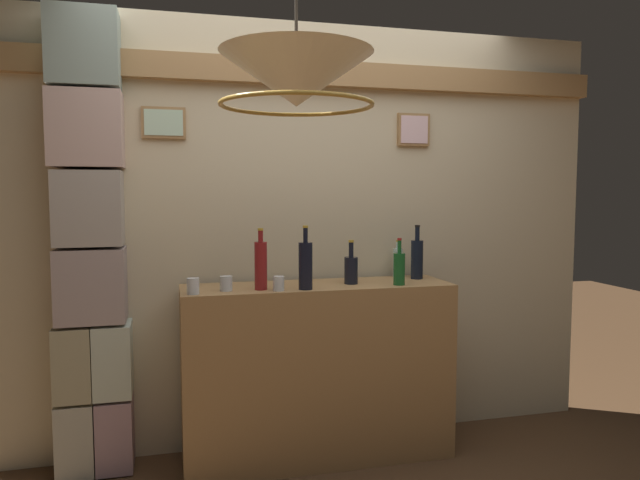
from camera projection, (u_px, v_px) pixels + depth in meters
panelled_rear_partition at (306, 225)px, 3.48m from camera, size 3.65×0.15×2.45m
stone_pillar at (91, 250)px, 3.08m from camera, size 0.38×0.30×2.39m
bar_shelf_unit at (318, 372)px, 3.27m from camera, size 1.48×0.42×0.98m
liquor_bottle_gin at (398, 262)px, 3.51m from camera, size 0.06×0.06×0.22m
liquor_bottle_bourbon at (351, 269)px, 3.26m from camera, size 0.08×0.08×0.24m
liquor_bottle_mezcal at (306, 265)px, 3.07m from camera, size 0.07×0.07×0.33m
liquor_bottle_amaro at (399, 268)px, 3.22m from camera, size 0.06×0.06×0.26m
liquor_bottle_rye at (261, 264)px, 3.06m from camera, size 0.07×0.07×0.32m
liquor_bottle_brandy at (417, 258)px, 3.44m from camera, size 0.07×0.07×0.32m
glass_tumbler_rocks at (226, 283)px, 3.03m from camera, size 0.06×0.06×0.08m
glass_tumbler_highball at (193, 286)px, 2.93m from camera, size 0.06×0.06×0.08m
glass_tumbler_shot at (279, 283)px, 3.03m from camera, size 0.06×0.06×0.08m
pendant_lamp at (296, 81)px, 2.12m from camera, size 0.56×0.56×0.50m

